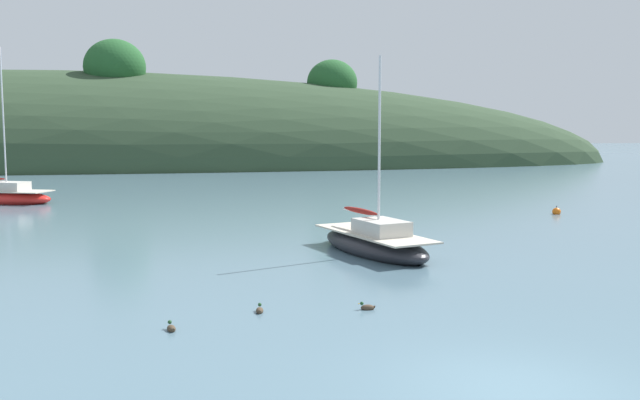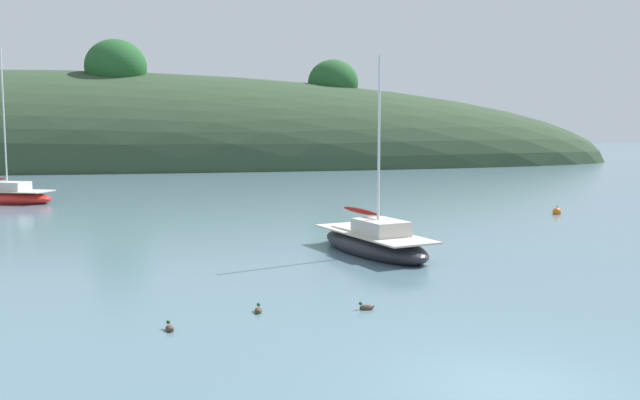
{
  "view_description": "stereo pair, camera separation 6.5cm",
  "coord_description": "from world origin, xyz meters",
  "views": [
    {
      "loc": [
        -5.11,
        -10.34,
        4.41
      ],
      "look_at": [
        0.0,
        20.0,
        1.2
      ],
      "focal_mm": 37.66,
      "sensor_mm": 36.0,
      "label": 1
    },
    {
      "loc": [
        -5.05,
        -10.36,
        4.41
      ],
      "look_at": [
        0.0,
        20.0,
        1.2
      ],
      "focal_mm": 37.66,
      "sensor_mm": 36.0,
      "label": 2
    }
  ],
  "objects": [
    {
      "name": "sailboat_blue_center",
      "position": [
        0.78,
        12.82,
        0.38
      ],
      "size": [
        3.82,
        6.47,
        7.21
      ],
      "color": "#232328",
      "rests_on": "ground"
    },
    {
      "name": "sailboat_grey_yawl",
      "position": [
        -17.38,
        32.79,
        0.4
      ],
      "size": [
        6.73,
        4.28,
        9.56
      ],
      "color": "red",
      "rests_on": "ground"
    },
    {
      "name": "duck_trailing",
      "position": [
        -3.92,
        5.6,
        0.05
      ],
      "size": [
        0.21,
        0.43,
        0.24
      ],
      "color": "#473828",
      "rests_on": "ground"
    },
    {
      "name": "far_shoreline_hill",
      "position": [
        -24.95,
        77.48,
        0.07
      ],
      "size": [
        150.0,
        36.0,
        26.76
      ],
      "color": "#2D422B",
      "rests_on": "ground"
    },
    {
      "name": "duck_lone_left",
      "position": [
        -1.27,
        5.41,
        0.05
      ],
      "size": [
        0.43,
        0.22,
        0.24
      ],
      "color": "#473828",
      "rests_on": "ground"
    },
    {
      "name": "mooring_buoy_outer",
      "position": [
        13.04,
        22.2,
        0.12
      ],
      "size": [
        0.44,
        0.44,
        0.54
      ],
      "color": "orange",
      "rests_on": "ground"
    },
    {
      "name": "ground_plane",
      "position": [
        0.0,
        0.0,
        0.0
      ],
      "size": [
        400.0,
        400.0,
        0.0
      ],
      "primitive_type": "plane",
      "color": "slate"
    },
    {
      "name": "duck_lead",
      "position": [
        -5.96,
        4.43,
        0.05
      ],
      "size": [
        0.27,
        0.42,
        0.24
      ],
      "color": "#473828",
      "rests_on": "ground"
    }
  ]
}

